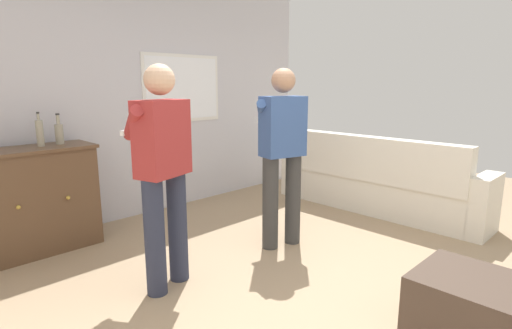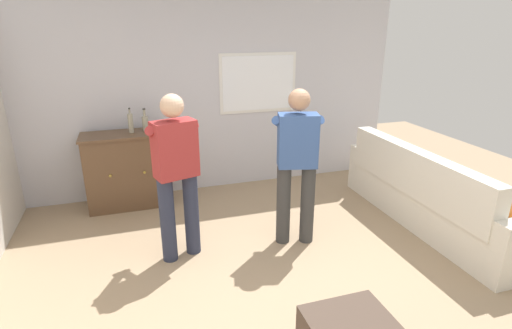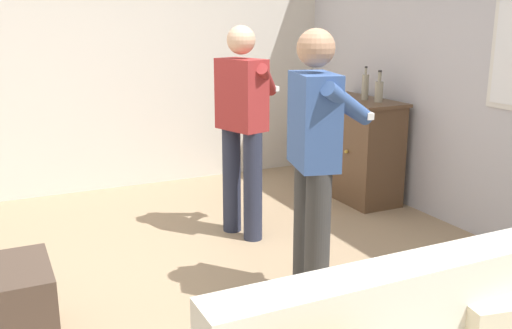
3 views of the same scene
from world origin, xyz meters
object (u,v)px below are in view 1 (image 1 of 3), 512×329
object	(u,v)px
bottle_wine_green	(59,133)
ottoman	(467,309)
bottle_liquor_amber	(40,133)
sideboard_cabinet	(36,200)
couch	(374,183)
person_standing_left	(162,168)
person_standing_right	(282,150)

from	to	relation	value
bottle_wine_green	ottoman	size ratio (longest dim) A/B	0.50
bottle_liquor_amber	bottle_wine_green	bearing A→B (deg)	8.79
sideboard_cabinet	bottle_wine_green	world-z (taller)	bottle_wine_green
bottle_wine_green	bottle_liquor_amber	bearing A→B (deg)	-171.21
couch	ottoman	bearing A→B (deg)	-138.86
bottle_liquor_amber	person_standing_left	world-z (taller)	person_standing_left
bottle_liquor_amber	sideboard_cabinet	bearing A→B (deg)	-169.15
couch	ottoman	xyz separation A→B (m)	(-1.92, -1.67, -0.15)
bottle_liquor_amber	ottoman	distance (m)	3.65
bottle_wine_green	ottoman	world-z (taller)	bottle_wine_green
bottle_liquor_amber	person_standing_left	size ratio (longest dim) A/B	0.19
couch	bottle_liquor_amber	bearing A→B (deg)	152.92
person_standing_right	bottle_wine_green	bearing A→B (deg)	132.77
sideboard_cabinet	ottoman	bearing A→B (deg)	-67.36
ottoman	person_standing_left	world-z (taller)	person_standing_left
ottoman	bottle_wine_green	bearing A→B (deg)	108.18
couch	person_standing_right	size ratio (longest dim) A/B	1.55
couch	bottle_wine_green	distance (m)	3.51
sideboard_cabinet	person_standing_left	bearing A→B (deg)	-71.43
bottle_wine_green	person_standing_left	size ratio (longest dim) A/B	0.17
sideboard_cabinet	ottoman	xyz separation A→B (m)	(1.37, -3.28, -0.28)
ottoman	person_standing_left	size ratio (longest dim) A/B	0.34
sideboard_cabinet	ottoman	size ratio (longest dim) A/B	1.83
sideboard_cabinet	bottle_liquor_amber	size ratio (longest dim) A/B	3.36
sideboard_cabinet	bottle_liquor_amber	bearing A→B (deg)	10.85
person_standing_left	sideboard_cabinet	bearing A→B (deg)	108.57
couch	bottle_liquor_amber	world-z (taller)	bottle_liquor_amber
bottle_liquor_amber	couch	bearing A→B (deg)	-27.08
ottoman	person_standing_right	size ratio (longest dim) A/B	0.34
bottle_wine_green	person_standing_right	world-z (taller)	person_standing_right
person_standing_right	couch	bearing A→B (deg)	-4.01
sideboard_cabinet	bottle_wine_green	distance (m)	0.66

